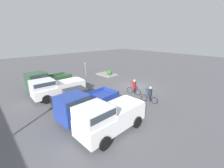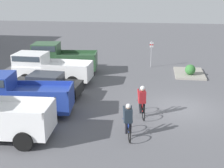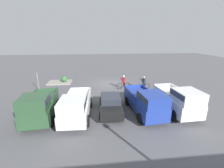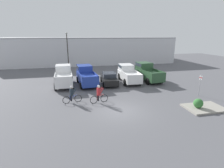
# 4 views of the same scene
# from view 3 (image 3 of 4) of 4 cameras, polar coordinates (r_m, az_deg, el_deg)

# --- Properties ---
(ground_plane) EXTENTS (80.00, 80.00, 0.00)m
(ground_plane) POSITION_cam_3_polar(r_m,az_deg,el_deg) (20.96, -0.50, 0.09)
(ground_plane) COLOR #56565B
(pickup_truck_0) EXTENTS (2.36, 5.13, 2.39)m
(pickup_truck_0) POSITION_cam_3_polar(r_m,az_deg,el_deg) (13.77, 23.94, -5.42)
(pickup_truck_0) COLOR white
(pickup_truck_0) RESTS_ON ground_plane
(pickup_truck_1) EXTENTS (2.53, 5.42, 2.25)m
(pickup_truck_1) POSITION_cam_3_polar(r_m,az_deg,el_deg) (12.72, 12.79, -6.51)
(pickup_truck_1) COLOR #233D9E
(pickup_truck_1) RESTS_ON ground_plane
(sedan_0) EXTENTS (2.12, 4.45, 1.49)m
(sedan_0) POSITION_cam_3_polar(r_m,az_deg,el_deg) (12.99, -0.49, -7.48)
(sedan_0) COLOR black
(sedan_0) RESTS_ON ground_plane
(pickup_truck_2) EXTENTS (2.31, 5.45, 2.13)m
(pickup_truck_2) POSITION_cam_3_polar(r_m,az_deg,el_deg) (12.09, -13.60, -8.02)
(pickup_truck_2) COLOR white
(pickup_truck_2) RESTS_ON ground_plane
(pickup_truck_3) EXTENTS (2.55, 5.09, 2.35)m
(pickup_truck_3) POSITION_cam_3_polar(r_m,az_deg,el_deg) (12.83, -25.88, -7.44)
(pickup_truck_3) COLOR #2D5133
(pickup_truck_3) RESTS_ON ground_plane
(cyclist_0) EXTENTS (1.74, 0.54, 1.74)m
(cyclist_0) POSITION_cam_3_polar(r_m,az_deg,el_deg) (18.88, 4.42, 0.82)
(cyclist_0) COLOR black
(cyclist_0) RESTS_ON ground_plane
(cyclist_1) EXTENTS (1.76, 0.54, 1.66)m
(cyclist_1) POSITION_cam_3_polar(r_m,az_deg,el_deg) (18.98, 11.96, 0.43)
(cyclist_1) COLOR black
(cyclist_1) RESTS_ON ground_plane
(fire_lane_sign) EXTENTS (0.09, 0.30, 2.25)m
(fire_lane_sign) POSITION_cam_3_polar(r_m,az_deg,el_deg) (20.03, -26.47, 1.48)
(fire_lane_sign) COLOR #9E9EA3
(fire_lane_sign) RESTS_ON ground_plane
(curb_island) EXTENTS (3.22, 2.24, 0.15)m
(curb_island) POSITION_cam_3_polar(r_m,az_deg,el_deg) (22.63, -19.24, 0.60)
(curb_island) COLOR gray
(curb_island) RESTS_ON ground_plane
(shrub) EXTENTS (0.79, 0.79, 0.79)m
(shrub) POSITION_cam_3_polar(r_m,az_deg,el_deg) (22.35, -17.76, 1.80)
(shrub) COLOR #337033
(shrub) RESTS_ON curb_island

